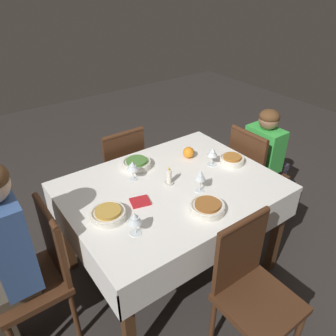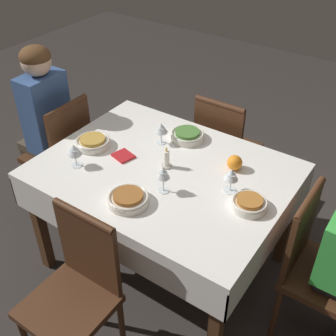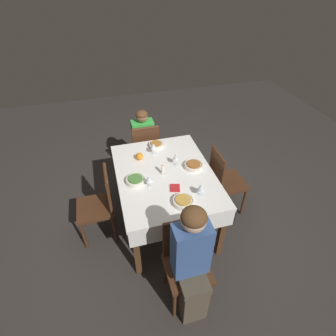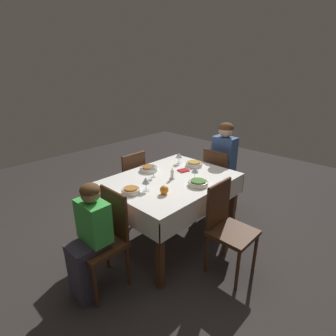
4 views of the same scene
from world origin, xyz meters
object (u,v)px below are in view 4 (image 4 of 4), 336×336
object	(u,v)px
person_child_green	(88,237)
bowl_west	(194,164)
wine_glass_east	(146,181)
bowl_south	(149,169)
bowl_east	(131,190)
wine_glass_south	(153,167)
wine_glass_north	(195,170)
chair_south	(129,181)
orange_fruit	(164,190)
wine_glass_west	(179,156)
dining_table	(170,185)
chair_east	(105,235)
bowl_north	(198,183)
person_adult_denim	(225,162)
napkin_red_folded	(183,170)
chair_west	(218,178)
chair_north	(227,224)
candle_centerpiece	(172,175)

from	to	relation	value
person_child_green	bowl_west	world-z (taller)	person_child_green
wine_glass_east	bowl_south	distance (m)	0.53
bowl_east	wine_glass_south	world-z (taller)	wine_glass_south
wine_glass_south	wine_glass_north	size ratio (longest dim) A/B	1.14
bowl_south	chair_south	bearing A→B (deg)	-91.72
orange_fruit	bowl_south	bearing A→B (deg)	-118.87
bowl_south	wine_glass_west	bearing A→B (deg)	169.32
wine_glass_west	dining_table	bearing A→B (deg)	30.80
wine_glass_west	bowl_east	xyz separation A→B (m)	(0.95, 0.23, -0.07)
chair_east	bowl_east	bearing A→B (deg)	102.31
bowl_south	bowl_north	bearing A→B (deg)	96.31
chair_east	wine_glass_south	distance (m)	0.90
person_adult_denim	wine_glass_south	size ratio (longest dim) A/B	7.97
orange_fruit	wine_glass_south	bearing A→B (deg)	-119.52
person_child_green	napkin_red_folded	distance (m)	1.34
person_adult_denim	bowl_east	xyz separation A→B (m)	(1.58, -0.07, 0.09)
chair_west	chair_east	bearing A→B (deg)	90.20
napkin_red_folded	wine_glass_north	bearing A→B (deg)	68.27
dining_table	wine_glass_west	xyz separation A→B (m)	(-0.42, -0.25, 0.19)
person_child_green	chair_south	bearing A→B (deg)	126.83
person_child_green	orange_fruit	bearing A→B (deg)	77.37
chair_south	wine_glass_south	bearing A→B (deg)	79.85
chair_north	bowl_east	size ratio (longest dim) A/B	5.10
chair_west	bowl_north	xyz separation A→B (m)	(0.84, 0.29, 0.29)
wine_glass_north	candle_centerpiece	xyz separation A→B (m)	(0.17, -0.18, -0.06)
chair_west	bowl_south	world-z (taller)	chair_west
chair_west	person_adult_denim	xyz separation A→B (m)	(-0.15, 0.00, 0.20)
person_adult_denim	bowl_west	world-z (taller)	person_adult_denim
candle_centerpiece	napkin_red_folded	world-z (taller)	candle_centerpiece
chair_east	orange_fruit	world-z (taller)	chair_east
wine_glass_east	bowl_south	bearing A→B (deg)	-135.12
napkin_red_folded	candle_centerpiece	bearing A→B (deg)	13.17
napkin_red_folded	orange_fruit	bearing A→B (deg)	23.73
wine_glass_west	wine_glass_south	xyz separation A→B (m)	(0.53, 0.09, 0.01)
dining_table	chair_north	world-z (taller)	chair_north
person_adult_denim	candle_centerpiece	size ratio (longest dim) A/B	9.59
chair_east	person_child_green	size ratio (longest dim) A/B	0.88
bowl_south	bowl_north	distance (m)	0.67
chair_north	wine_glass_west	distance (m)	1.13
wine_glass_east	person_child_green	bearing A→B (deg)	1.43
bowl_west	bowl_north	xyz separation A→B (m)	(0.42, 0.39, -0.00)
chair_west	candle_centerpiece	bearing A→B (deg)	88.50
chair_east	wine_glass_west	world-z (taller)	chair_east
bowl_west	chair_south	bearing A→B (deg)	-54.62
candle_centerpiece	dining_table	bearing A→B (deg)	-93.66
person_adult_denim	orange_fruit	distance (m)	1.38
bowl_west	orange_fruit	distance (m)	0.85
bowl_south	bowl_east	bearing A→B (deg)	31.00
bowl_west	napkin_red_folded	size ratio (longest dim) A/B	1.52
wine_glass_east	wine_glass_north	distance (m)	0.58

